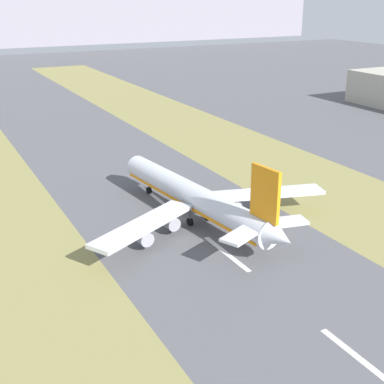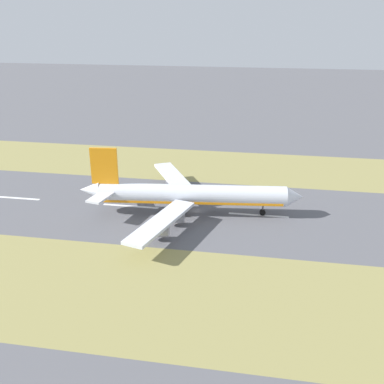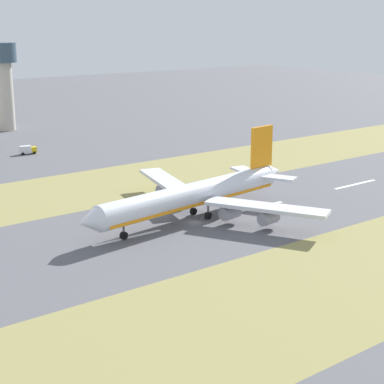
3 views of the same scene
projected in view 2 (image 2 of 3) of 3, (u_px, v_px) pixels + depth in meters
ground_plane at (196, 211)px, 138.21m from camera, size 800.00×800.00×0.00m
grass_median_west at (215, 165)px, 179.39m from camera, size 40.00×600.00×0.01m
grass_median_east at (163, 295)px, 97.02m from camera, size 40.00×600.00×0.01m
centreline_dash_near at (14, 198)px, 147.91m from camera, size 1.20×18.00×0.01m
centreline_dash_mid at (131, 206)px, 141.55m from camera, size 1.20×18.00×0.01m
centreline_dash_far at (258, 215)px, 135.18m from camera, size 1.20×18.00×0.01m
airplane_main_jet at (186, 195)px, 134.32m from camera, size 63.71×67.19×20.20m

